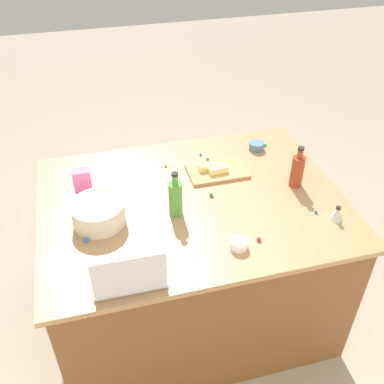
% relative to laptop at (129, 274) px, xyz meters
% --- Properties ---
extents(ground_plane, '(12.00, 12.00, 0.00)m').
position_rel_laptop_xyz_m(ground_plane, '(-0.40, -0.47, -0.95)').
color(ground_plane, gray).
extents(island_counter, '(1.58, 1.18, 0.90)m').
position_rel_laptop_xyz_m(island_counter, '(-0.40, -0.47, -0.50)').
color(island_counter, brown).
rests_on(island_counter, ground).
extents(laptop, '(0.31, 0.23, 0.22)m').
position_rel_laptop_xyz_m(laptop, '(0.00, 0.00, 0.00)').
color(laptop, '#B7B7BC').
rests_on(laptop, island_counter).
extents(mixing_bowl_large, '(0.27, 0.27, 0.12)m').
position_rel_laptop_xyz_m(mixing_bowl_large, '(0.09, -0.42, 0.01)').
color(mixing_bowl_large, beige).
rests_on(mixing_bowl_large, island_counter).
extents(bottle_olive, '(0.07, 0.07, 0.25)m').
position_rel_laptop_xyz_m(bottle_olive, '(-0.29, -0.39, 0.05)').
color(bottle_olive, '#4C8C38').
rests_on(bottle_olive, island_counter).
extents(bottle_soy, '(0.07, 0.07, 0.24)m').
position_rel_laptop_xyz_m(bottle_soy, '(-0.98, -0.45, 0.05)').
color(bottle_soy, maroon).
rests_on(bottle_soy, island_counter).
extents(cutting_board, '(0.34, 0.20, 0.02)m').
position_rel_laptop_xyz_m(cutting_board, '(-0.60, -0.68, -0.04)').
color(cutting_board, '#AD7F4C').
rests_on(cutting_board, island_counter).
extents(butter_stick_left, '(0.11, 0.04, 0.04)m').
position_rel_laptop_xyz_m(butter_stick_left, '(-0.55, -0.70, -0.01)').
color(butter_stick_left, '#F4E58C').
rests_on(butter_stick_left, cutting_board).
extents(butter_stick_right, '(0.11, 0.05, 0.04)m').
position_rel_laptop_xyz_m(butter_stick_right, '(-0.60, -0.65, -0.01)').
color(butter_stick_right, '#F4E58C').
rests_on(butter_stick_right, cutting_board).
extents(ramekin_small, '(0.09, 0.09, 0.05)m').
position_rel_laptop_xyz_m(ramekin_small, '(-0.91, -0.86, -0.02)').
color(ramekin_small, slate).
rests_on(ramekin_small, island_counter).
extents(ramekin_medium, '(0.09, 0.09, 0.04)m').
position_rel_laptop_xyz_m(ramekin_medium, '(-0.52, -0.08, -0.03)').
color(ramekin_medium, white).
rests_on(ramekin_medium, island_counter).
extents(kitchen_timer, '(0.07, 0.07, 0.08)m').
position_rel_laptop_xyz_m(kitchen_timer, '(-1.05, -0.14, -0.01)').
color(kitchen_timer, '#B2B2B7').
rests_on(kitchen_timer, island_counter).
extents(candy_bag, '(0.09, 0.06, 0.17)m').
position_rel_laptop_xyz_m(candy_bag, '(0.14, -0.64, 0.04)').
color(candy_bag, pink).
rests_on(candy_bag, island_counter).
extents(candy_0, '(0.02, 0.02, 0.02)m').
position_rel_laptop_xyz_m(candy_0, '(-0.58, -0.81, -0.04)').
color(candy_0, green).
rests_on(candy_0, island_counter).
extents(candy_1, '(0.02, 0.02, 0.02)m').
position_rel_laptop_xyz_m(candy_1, '(0.16, -0.30, -0.04)').
color(candy_1, blue).
rests_on(candy_1, island_counter).
extents(candy_2, '(0.02, 0.02, 0.02)m').
position_rel_laptop_xyz_m(candy_2, '(-0.98, -0.21, -0.04)').
color(candy_2, blue).
rests_on(candy_2, island_counter).
extents(candy_3, '(0.02, 0.02, 0.02)m').
position_rel_laptop_xyz_m(candy_3, '(0.13, -0.37, -0.04)').
color(candy_3, blue).
rests_on(candy_3, island_counter).
extents(candy_4, '(0.01, 0.01, 0.01)m').
position_rel_laptop_xyz_m(candy_4, '(-0.56, -0.87, -0.04)').
color(candy_4, blue).
rests_on(candy_4, island_counter).
extents(candy_5, '(0.01, 0.01, 0.01)m').
position_rel_laptop_xyz_m(candy_5, '(-0.33, -0.81, -0.04)').
color(candy_5, orange).
rests_on(candy_5, island_counter).
extents(candy_6, '(0.02, 0.02, 0.02)m').
position_rel_laptop_xyz_m(candy_6, '(-0.51, -0.47, -0.04)').
color(candy_6, green).
rests_on(candy_6, island_counter).
extents(candy_7, '(0.02, 0.02, 0.02)m').
position_rel_laptop_xyz_m(candy_7, '(-0.62, -0.09, -0.04)').
color(candy_7, red).
rests_on(candy_7, island_counter).
extents(candy_8, '(0.02, 0.02, 0.02)m').
position_rel_laptop_xyz_m(candy_8, '(-0.98, -0.88, -0.04)').
color(candy_8, green).
rests_on(candy_8, island_counter).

